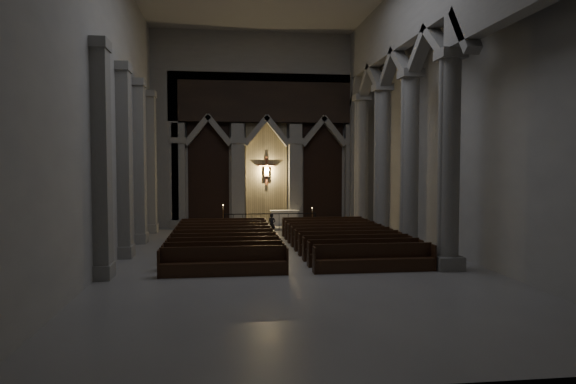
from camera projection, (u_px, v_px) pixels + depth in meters
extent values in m
plane|color=gray|center=(291.00, 260.00, 20.75)|extent=(24.00, 24.00, 0.00)
cube|color=#A6A39B|center=(266.00, 131.00, 32.32)|extent=(14.00, 0.10, 12.00)
cube|color=#A6A39B|center=(386.00, 36.00, 8.54)|extent=(14.00, 0.10, 12.00)
cube|color=#A6A39B|center=(109.00, 109.00, 19.55)|extent=(0.10, 24.00, 12.00)
cube|color=#A6A39B|center=(458.00, 113.00, 21.31)|extent=(0.10, 24.00, 12.00)
cube|color=gray|center=(179.00, 176.00, 31.30)|extent=(0.80, 0.50, 6.40)
cube|color=gray|center=(179.00, 224.00, 31.45)|extent=(1.05, 0.70, 0.50)
cube|color=gray|center=(178.00, 140.00, 31.18)|extent=(1.00, 0.65, 0.35)
cube|color=gray|center=(238.00, 176.00, 31.75)|extent=(0.80, 0.50, 6.40)
cube|color=gray|center=(238.00, 223.00, 31.90)|extent=(1.05, 0.70, 0.50)
cube|color=gray|center=(238.00, 141.00, 31.63)|extent=(1.00, 0.65, 0.35)
cube|color=gray|center=(295.00, 175.00, 32.20)|extent=(0.80, 0.50, 6.40)
cube|color=gray|center=(295.00, 222.00, 32.35)|extent=(1.05, 0.70, 0.50)
cube|color=gray|center=(295.00, 141.00, 32.09)|extent=(1.00, 0.65, 0.35)
cube|color=gray|center=(351.00, 175.00, 32.65)|extent=(0.80, 0.50, 6.40)
cube|color=gray|center=(351.00, 221.00, 32.80)|extent=(1.05, 0.70, 0.50)
cube|color=gray|center=(351.00, 141.00, 32.54)|extent=(1.00, 0.65, 0.35)
cube|color=black|center=(209.00, 171.00, 31.85)|extent=(2.60, 0.15, 7.00)
cube|color=#9D8C65|center=(266.00, 171.00, 32.30)|extent=(2.60, 0.15, 7.00)
cube|color=black|center=(322.00, 171.00, 32.75)|extent=(2.60, 0.15, 7.00)
cube|color=black|center=(267.00, 98.00, 31.72)|extent=(12.00, 0.50, 3.00)
cube|color=gray|center=(165.00, 154.00, 31.13)|extent=(1.60, 0.50, 9.00)
cube|color=gray|center=(364.00, 155.00, 32.68)|extent=(1.60, 0.50, 9.00)
cube|color=gray|center=(267.00, 57.00, 31.59)|extent=(14.00, 0.50, 3.00)
plane|color=#E1A465|center=(266.00, 171.00, 32.27)|extent=(1.50, 0.00, 1.50)
cube|color=brown|center=(266.00, 171.00, 32.18)|extent=(0.13, 0.08, 1.80)
cube|color=brown|center=(266.00, 165.00, 32.17)|extent=(1.10, 0.08, 0.13)
cube|color=tan|center=(267.00, 171.00, 32.13)|extent=(0.26, 0.10, 0.60)
sphere|color=tan|center=(267.00, 165.00, 32.11)|extent=(0.17, 0.17, 0.17)
cylinder|color=tan|center=(262.00, 166.00, 32.08)|extent=(0.45, 0.08, 0.08)
cylinder|color=tan|center=(271.00, 166.00, 32.14)|extent=(0.45, 0.08, 0.08)
cube|color=gray|center=(361.00, 225.00, 30.83)|extent=(1.00, 1.00, 0.50)
cylinder|color=gray|center=(361.00, 163.00, 30.64)|extent=(0.70, 0.70, 7.50)
cube|color=gray|center=(362.00, 98.00, 30.44)|extent=(0.95, 0.95, 0.35)
cube|color=gray|center=(381.00, 234.00, 26.87)|extent=(1.00, 1.00, 0.50)
cylinder|color=gray|center=(382.00, 162.00, 26.68)|extent=(0.70, 0.70, 7.50)
cube|color=gray|center=(382.00, 88.00, 26.47)|extent=(0.95, 0.95, 0.35)
cube|color=gray|center=(408.00, 246.00, 22.91)|extent=(1.00, 1.00, 0.50)
cylinder|color=gray|center=(409.00, 162.00, 22.71)|extent=(0.70, 0.70, 7.50)
cube|color=gray|center=(411.00, 74.00, 22.51)|extent=(0.95, 0.95, 0.35)
cube|color=gray|center=(447.00, 262.00, 18.95)|extent=(1.00, 1.00, 0.50)
cylinder|color=gray|center=(449.00, 161.00, 18.75)|extent=(0.70, 0.70, 7.50)
cube|color=gray|center=(451.00, 54.00, 18.55)|extent=(0.95, 0.95, 0.35)
cube|color=gray|center=(353.00, 153.00, 32.49)|extent=(0.55, 1.20, 9.20)
cube|color=gray|center=(152.00, 228.00, 29.30)|extent=(0.60, 1.00, 0.50)
cube|color=gray|center=(151.00, 162.00, 29.10)|extent=(0.50, 0.80, 7.50)
cube|color=gray|center=(150.00, 94.00, 28.90)|extent=(0.60, 1.00, 0.35)
cube|color=gray|center=(141.00, 238.00, 25.34)|extent=(0.60, 1.00, 0.50)
cube|color=gray|center=(140.00, 162.00, 25.14)|extent=(0.50, 0.80, 7.50)
cube|color=gray|center=(139.00, 83.00, 24.94)|extent=(0.60, 1.00, 0.35)
cube|color=gray|center=(126.00, 251.00, 21.37)|extent=(0.60, 1.00, 0.50)
cube|color=gray|center=(124.00, 161.00, 21.18)|extent=(0.50, 0.80, 7.50)
cube|color=gray|center=(123.00, 67.00, 20.98)|extent=(0.60, 1.00, 0.35)
cube|color=gray|center=(104.00, 271.00, 17.41)|extent=(0.60, 1.00, 0.50)
cube|color=gray|center=(102.00, 161.00, 17.21)|extent=(0.50, 0.80, 7.50)
cube|color=gray|center=(100.00, 44.00, 17.01)|extent=(0.60, 1.00, 0.35)
cube|color=gray|center=(268.00, 227.00, 31.24)|extent=(8.50, 2.60, 0.15)
cube|color=silver|center=(284.00, 218.00, 31.75)|extent=(1.64, 0.64, 0.87)
cube|color=silver|center=(284.00, 211.00, 31.73)|extent=(1.78, 0.71, 0.04)
cube|color=black|center=(270.00, 214.00, 29.90)|extent=(5.32, 0.05, 0.05)
cube|color=black|center=(224.00, 223.00, 29.59)|extent=(0.09, 0.09, 1.06)
cube|color=black|center=(315.00, 221.00, 30.26)|extent=(0.09, 0.09, 1.06)
cylinder|color=black|center=(233.00, 223.00, 29.66)|extent=(0.02, 0.02, 0.98)
cylinder|color=black|center=(243.00, 223.00, 29.72)|extent=(0.02, 0.02, 0.98)
cylinder|color=black|center=(252.00, 223.00, 29.79)|extent=(0.02, 0.02, 0.98)
cylinder|color=black|center=(261.00, 223.00, 29.86)|extent=(0.02, 0.02, 0.98)
cylinder|color=black|center=(270.00, 222.00, 29.92)|extent=(0.02, 0.02, 0.98)
cylinder|color=black|center=(279.00, 222.00, 29.99)|extent=(0.02, 0.02, 0.98)
cylinder|color=black|center=(288.00, 222.00, 30.06)|extent=(0.02, 0.02, 0.98)
cylinder|color=black|center=(297.00, 222.00, 30.12)|extent=(0.02, 0.02, 0.98)
cylinder|color=black|center=(306.00, 222.00, 30.19)|extent=(0.02, 0.02, 0.98)
cylinder|color=olive|center=(223.00, 231.00, 29.54)|extent=(0.27, 0.27, 0.06)
cylinder|color=olive|center=(223.00, 220.00, 29.51)|extent=(0.04, 0.04, 1.28)
cylinder|color=olive|center=(223.00, 209.00, 29.47)|extent=(0.13, 0.13, 0.02)
cylinder|color=#F3E8CC|center=(223.00, 207.00, 29.47)|extent=(0.05, 0.05, 0.22)
sphere|color=#FFAF59|center=(223.00, 205.00, 29.46)|extent=(0.05, 0.05, 0.05)
cylinder|color=olive|center=(312.00, 229.00, 30.60)|extent=(0.23, 0.23, 0.05)
cylinder|color=olive|center=(312.00, 220.00, 30.57)|extent=(0.03, 0.03, 1.08)
cylinder|color=olive|center=(312.00, 211.00, 30.54)|extent=(0.11, 0.11, 0.02)
cylinder|color=#F3E8CC|center=(312.00, 210.00, 30.53)|extent=(0.05, 0.05, 0.19)
sphere|color=#FFAF59|center=(312.00, 208.00, 30.53)|extent=(0.04, 0.04, 0.04)
cube|color=black|center=(224.00, 233.00, 27.36)|extent=(4.42, 0.42, 0.47)
cube|color=black|center=(224.00, 223.00, 27.53)|extent=(4.42, 0.07, 0.53)
cube|color=black|center=(181.00, 229.00, 27.07)|extent=(0.06, 0.47, 0.95)
cube|color=black|center=(265.00, 228.00, 27.63)|extent=(0.06, 0.47, 0.95)
cube|color=black|center=(323.00, 231.00, 28.04)|extent=(4.42, 0.42, 0.47)
cube|color=black|center=(322.00, 222.00, 28.21)|extent=(4.42, 0.07, 0.53)
cube|color=black|center=(283.00, 227.00, 27.75)|extent=(0.06, 0.47, 0.95)
cube|color=black|center=(362.00, 226.00, 28.30)|extent=(0.06, 0.47, 0.95)
cube|color=black|center=(224.00, 236.00, 26.17)|extent=(4.42, 0.42, 0.47)
cube|color=black|center=(224.00, 226.00, 26.34)|extent=(4.42, 0.07, 0.53)
cube|color=black|center=(179.00, 232.00, 25.88)|extent=(0.06, 0.47, 0.95)
cube|color=black|center=(267.00, 231.00, 26.43)|extent=(0.06, 0.47, 0.95)
cube|color=black|center=(327.00, 234.00, 26.84)|extent=(4.42, 0.42, 0.47)
cube|color=black|center=(327.00, 224.00, 27.02)|extent=(4.42, 0.07, 0.53)
cube|color=black|center=(286.00, 230.00, 26.55)|extent=(0.06, 0.47, 0.95)
cube|color=black|center=(368.00, 229.00, 27.11)|extent=(0.06, 0.47, 0.95)
cube|color=black|center=(224.00, 239.00, 24.97)|extent=(4.42, 0.42, 0.47)
cube|color=black|center=(224.00, 229.00, 25.15)|extent=(4.42, 0.07, 0.53)
cube|color=black|center=(177.00, 235.00, 24.68)|extent=(0.06, 0.47, 0.95)
cube|color=black|center=(269.00, 234.00, 25.24)|extent=(0.06, 0.47, 0.95)
cube|color=black|center=(332.00, 237.00, 25.65)|extent=(4.42, 0.42, 0.47)
cube|color=black|center=(331.00, 227.00, 25.82)|extent=(4.42, 0.07, 0.53)
cube|color=black|center=(288.00, 233.00, 25.36)|extent=(0.06, 0.47, 0.95)
cube|color=black|center=(375.00, 232.00, 25.92)|extent=(0.06, 0.47, 0.95)
cube|color=black|center=(224.00, 243.00, 23.78)|extent=(4.42, 0.42, 0.47)
cube|color=black|center=(224.00, 232.00, 23.95)|extent=(4.42, 0.07, 0.53)
cube|color=black|center=(175.00, 239.00, 23.49)|extent=(0.06, 0.47, 0.95)
cube|color=black|center=(271.00, 237.00, 24.05)|extent=(0.06, 0.47, 0.95)
cube|color=black|center=(338.00, 241.00, 24.46)|extent=(4.42, 0.42, 0.47)
cube|color=black|center=(337.00, 230.00, 24.63)|extent=(4.42, 0.07, 0.53)
cube|color=black|center=(292.00, 237.00, 24.17)|extent=(0.06, 0.47, 0.95)
cube|color=black|center=(383.00, 235.00, 24.72)|extent=(0.06, 0.47, 0.95)
cube|color=black|center=(224.00, 247.00, 22.59)|extent=(4.42, 0.42, 0.47)
cube|color=black|center=(224.00, 235.00, 22.76)|extent=(4.42, 0.07, 0.53)
cube|color=black|center=(172.00, 243.00, 22.30)|extent=(0.06, 0.47, 0.95)
cube|color=black|center=(274.00, 241.00, 22.85)|extent=(0.06, 0.47, 0.95)
cube|color=black|center=(343.00, 245.00, 23.27)|extent=(4.42, 0.42, 0.47)
cube|color=black|center=(343.00, 233.00, 23.44)|extent=(4.42, 0.07, 0.53)
cube|color=black|center=(295.00, 240.00, 22.98)|extent=(0.06, 0.47, 0.95)
cube|color=black|center=(391.00, 239.00, 23.53)|extent=(0.06, 0.47, 0.95)
cube|color=black|center=(224.00, 252.00, 21.39)|extent=(4.42, 0.42, 0.47)
cube|color=black|center=(224.00, 239.00, 21.57)|extent=(4.42, 0.07, 0.53)
cube|color=black|center=(170.00, 247.00, 21.11)|extent=(0.06, 0.47, 0.95)
cube|color=black|center=(276.00, 245.00, 21.66)|extent=(0.06, 0.47, 0.95)
cube|color=black|center=(350.00, 249.00, 22.07)|extent=(4.42, 0.42, 0.47)
cube|color=black|center=(349.00, 237.00, 22.24)|extent=(4.42, 0.07, 0.53)
cube|color=black|center=(299.00, 245.00, 21.78)|extent=(0.06, 0.47, 0.95)
cube|color=black|center=(400.00, 243.00, 22.34)|extent=(0.06, 0.47, 0.95)
cube|color=black|center=(224.00, 257.00, 20.20)|extent=(4.42, 0.42, 0.47)
cube|color=black|center=(224.00, 243.00, 20.37)|extent=(4.42, 0.07, 0.53)
cube|color=black|center=(166.00, 252.00, 19.91)|extent=(0.06, 0.47, 0.95)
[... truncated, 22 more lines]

